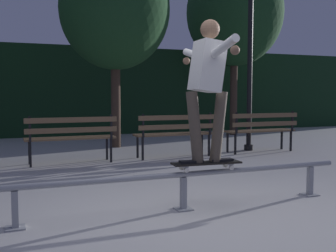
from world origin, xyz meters
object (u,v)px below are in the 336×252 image
at_px(park_bench_right_center, 175,131).
at_px(lamp_post_right, 250,38).
at_px(park_bench_rightmost, 262,127).
at_px(tree_far_right, 235,13).
at_px(skateboarder, 207,78).
at_px(park_bench_left_center, 71,134).
at_px(grind_rail, 183,180).
at_px(tree_behind_benches, 115,9).
at_px(skateboard, 206,163).

height_order(park_bench_right_center, lamp_post_right, lamp_post_right).
xyz_separation_m(park_bench_rightmost, tree_far_right, (1.40, 3.55, 3.14)).
bearing_deg(skateboarder, park_bench_rightmost, 47.94).
bearing_deg(lamp_post_right, park_bench_left_center, -174.53).
bearing_deg(skateboarder, tree_far_right, 57.24).
relative_size(grind_rail, park_bench_left_center, 2.53).
height_order(grind_rail, park_bench_left_center, park_bench_left_center).
bearing_deg(park_bench_rightmost, tree_behind_benches, 143.43).
distance_m(tree_far_right, lamp_post_right, 3.70).
bearing_deg(park_bench_rightmost, park_bench_left_center, 180.00).
height_order(park_bench_left_center, park_bench_rightmost, same).
relative_size(skateboarder, park_bench_right_center, 0.97).
height_order(skateboarder, park_bench_rightmost, skateboarder).
xyz_separation_m(park_bench_right_center, tree_behind_benches, (-0.68, 2.00, 2.66)).
distance_m(tree_behind_benches, lamp_post_right, 3.16).
height_order(skateboard, tree_far_right, tree_far_right).
bearing_deg(tree_behind_benches, park_bench_right_center, -71.29).
height_order(grind_rail, lamp_post_right, lamp_post_right).
distance_m(skateboard, park_bench_right_center, 3.57).
height_order(grind_rail, tree_behind_benches, tree_behind_benches).
relative_size(tree_behind_benches, lamp_post_right, 1.18).
xyz_separation_m(skateboarder, park_bench_right_center, (1.05, 3.41, -0.89)).
relative_size(skateboard, lamp_post_right, 0.20).
bearing_deg(lamp_post_right, park_bench_right_center, -168.92).
bearing_deg(tree_far_right, park_bench_rightmost, -111.56).
height_order(skateboard, park_bench_rightmost, park_bench_rightmost).
xyz_separation_m(skateboard, park_bench_rightmost, (3.08, 3.41, 0.05)).
height_order(grind_rail, skateboarder, skateboarder).
relative_size(park_bench_rightmost, tree_behind_benches, 0.35).
relative_size(park_bench_left_center, lamp_post_right, 0.41).
bearing_deg(tree_behind_benches, tree_far_right, 20.69).
relative_size(skateboarder, park_bench_left_center, 0.97).
bearing_deg(tree_far_right, skateboard, -122.78).
xyz_separation_m(grind_rail, tree_far_right, (4.76, 6.96, 3.36)).
bearing_deg(park_bench_rightmost, park_bench_right_center, 180.00).
xyz_separation_m(tree_far_right, tree_behind_benches, (-4.10, -1.55, -0.48)).
height_order(park_bench_rightmost, tree_behind_benches, tree_behind_benches).
relative_size(park_bench_right_center, tree_behind_benches, 0.35).
distance_m(skateboard, lamp_post_right, 5.22).
relative_size(park_bench_right_center, park_bench_rightmost, 1.00).
height_order(park_bench_left_center, lamp_post_right, lamp_post_right).
distance_m(park_bench_right_center, tree_behind_benches, 3.40).
xyz_separation_m(skateboard, tree_behind_benches, (0.38, 5.41, 2.71)).
height_order(skateboard, park_bench_left_center, park_bench_left_center).
distance_m(skateboard, park_bench_left_center, 3.54).
bearing_deg(park_bench_rightmost, grind_rail, -134.56).
height_order(park_bench_left_center, tree_behind_benches, tree_behind_benches).
bearing_deg(park_bench_rightmost, tree_far_right, 68.44).
bearing_deg(park_bench_rightmost, skateboard, -132.08).
bearing_deg(grind_rail, park_bench_left_center, 101.36).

